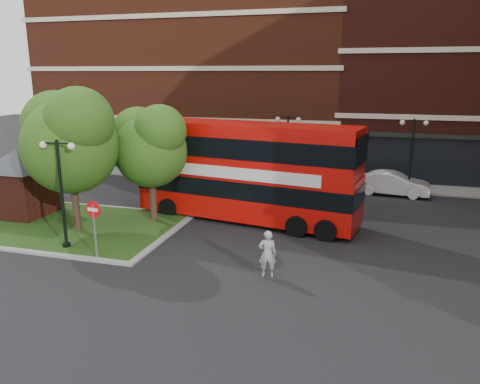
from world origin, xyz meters
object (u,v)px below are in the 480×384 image
(woman, at_px, (267,254))
(car_silver, at_px, (207,169))
(bus, at_px, (246,165))
(car_white, at_px, (393,183))

(woman, height_order, car_silver, woman)
(woman, bearing_deg, car_silver, -76.36)
(bus, relative_size, woman, 6.50)
(woman, height_order, car_white, woman)
(bus, bearing_deg, woman, -58.53)
(bus, height_order, woman, bus)
(woman, distance_m, car_white, 15.54)
(woman, xyz_separation_m, car_silver, (-8.30, 16.17, -0.25))
(bus, distance_m, car_silver, 11.07)
(bus, xyz_separation_m, car_white, (7.87, 7.78, -2.26))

